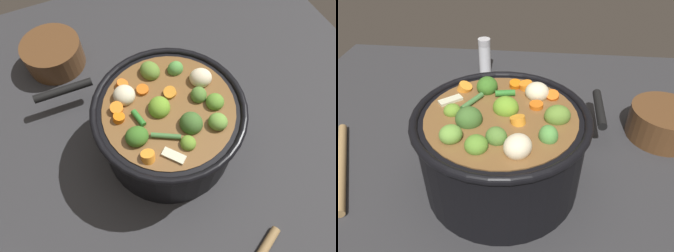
{
  "view_description": "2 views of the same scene",
  "coord_description": "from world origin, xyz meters",
  "views": [
    {
      "loc": [
        -0.12,
        -0.25,
        0.59
      ],
      "look_at": [
        -0.01,
        -0.02,
        0.12
      ],
      "focal_mm": 32.4,
      "sensor_mm": 36.0,
      "label": 1
    },
    {
      "loc": [
        0.39,
        0.05,
        0.42
      ],
      "look_at": [
        0.02,
        0.01,
        0.13
      ],
      "focal_mm": 33.83,
      "sensor_mm": 36.0,
      "label": 2
    }
  ],
  "objects": [
    {
      "name": "cooking_pot",
      "position": [
        0.0,
        0.0,
        0.08
      ],
      "size": [
        0.28,
        0.28,
        0.17
      ],
      "color": "black",
      "rests_on": "ground_plane"
    },
    {
      "name": "ground_plane",
      "position": [
        0.0,
        0.0,
        0.0
      ],
      "size": [
        1.1,
        1.1,
        0.0
      ],
      "primitive_type": "plane",
      "color": "#2D2D30"
    },
    {
      "name": "small_saucepan",
      "position": [
        -0.16,
        0.31,
        0.03
      ],
      "size": [
        0.14,
        0.21,
        0.07
      ],
      "color": "brown",
      "rests_on": "ground_plane"
    }
  ]
}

